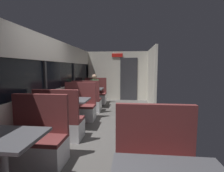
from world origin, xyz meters
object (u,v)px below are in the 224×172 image
dining_table_far_window (91,91)px  bench_far_window_facing_end (87,102)px  bench_mid_window_facing_entry (79,109)px  bench_far_window_facing_entry (95,96)px  seated_passenger (95,91)px  dining_table_mid_window (71,103)px  bench_near_window_facing_entry (36,143)px  bench_mid_window_facing_end (60,124)px  dining_table_near_window (2,144)px

dining_table_far_window → bench_far_window_facing_end: size_ratio=0.82×
dining_table_far_window → bench_far_window_facing_end: 0.77m
bench_mid_window_facing_entry → bench_far_window_facing_entry: 2.32m
dining_table_far_window → seated_passenger: seated_passenger is taller
dining_table_mid_window → bench_far_window_facing_end: (0.00, 1.62, -0.31)m
bench_near_window_facing_entry → bench_mid_window_facing_end: same height
dining_table_mid_window → bench_mid_window_facing_end: bearing=-90.0°
dining_table_near_window → bench_far_window_facing_end: bearing=90.0°
bench_mid_window_facing_end → bench_mid_window_facing_entry: 1.40m
dining_table_mid_window → seated_passenger: bearing=90.0°
bench_far_window_facing_end → seated_passenger: seated_passenger is taller
bench_mid_window_facing_entry → dining_table_mid_window: bearing=-90.0°
dining_table_near_window → dining_table_mid_window: (0.00, 2.32, 0.00)m
bench_near_window_facing_entry → bench_far_window_facing_entry: (0.00, 4.64, 0.00)m
bench_near_window_facing_entry → bench_far_window_facing_end: 3.25m
bench_far_window_facing_entry → dining_table_far_window: bearing=-90.0°
bench_near_window_facing_entry → seated_passenger: seated_passenger is taller
bench_far_window_facing_end → bench_mid_window_facing_end: bearing=-90.0°
bench_near_window_facing_entry → bench_far_window_facing_entry: 4.64m
bench_mid_window_facing_end → dining_table_far_window: bearing=90.0°
bench_mid_window_facing_end → bench_mid_window_facing_entry: (0.00, 1.40, 0.00)m
dining_table_mid_window → dining_table_near_window: bearing=-90.0°
bench_near_window_facing_entry → bench_mid_window_facing_entry: (0.00, 2.32, 0.00)m
dining_table_far_window → bench_far_window_facing_end: (0.00, -0.70, -0.31)m
bench_mid_window_facing_end → dining_table_far_window: size_ratio=1.22×
bench_mid_window_facing_entry → bench_far_window_facing_end: size_ratio=1.00×
dining_table_mid_window → bench_far_window_facing_end: bearing=90.0°
seated_passenger → bench_far_window_facing_entry: bearing=90.0°
bench_far_window_facing_end → seated_passenger: size_ratio=0.87×
bench_near_window_facing_entry → bench_far_window_facing_entry: bearing=90.0°
bench_mid_window_facing_end → bench_far_window_facing_entry: (0.00, 3.72, 0.00)m
bench_mid_window_facing_end → seated_passenger: 3.65m
bench_mid_window_facing_end → bench_far_window_facing_entry: bearing=90.0°
dining_table_far_window → bench_far_window_facing_entry: bearing=90.0°
dining_table_near_window → dining_table_mid_window: size_ratio=1.00×
seated_passenger → bench_mid_window_facing_entry: bearing=-90.0°
bench_mid_window_facing_entry → bench_far_window_facing_entry: size_ratio=1.00×
bench_near_window_facing_entry → seated_passenger: (0.00, 4.57, 0.21)m
bench_near_window_facing_entry → bench_far_window_facing_end: same height
dining_table_mid_window → dining_table_far_window: same height
bench_near_window_facing_entry → dining_table_mid_window: (0.00, 1.62, 0.31)m
bench_mid_window_facing_end → bench_far_window_facing_end: bearing=90.0°
bench_near_window_facing_entry → bench_mid_window_facing_entry: bearing=90.0°
dining_table_near_window → bench_far_window_facing_entry: 5.35m
dining_table_near_window → dining_table_far_window: bearing=90.0°
dining_table_far_window → bench_far_window_facing_entry: size_ratio=0.82×
bench_near_window_facing_entry → bench_mid_window_facing_end: size_ratio=1.00×
bench_mid_window_facing_entry → dining_table_far_window: 1.65m
bench_mid_window_facing_entry → seated_passenger: 2.26m
bench_near_window_facing_entry → dining_table_far_window: 3.96m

